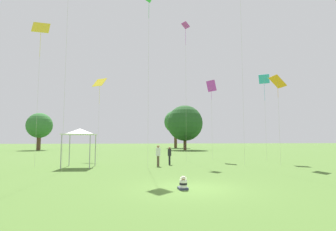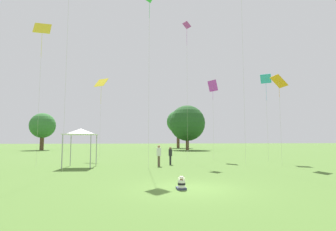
% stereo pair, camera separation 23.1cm
% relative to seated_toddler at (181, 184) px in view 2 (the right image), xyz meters
% --- Properties ---
extents(ground_plane, '(300.00, 300.00, 0.00)m').
position_rel_seated_toddler_xyz_m(ground_plane, '(0.40, 0.29, -0.24)').
color(ground_plane, '#4C702D').
extents(seated_toddler, '(0.42, 0.52, 0.60)m').
position_rel_seated_toddler_xyz_m(seated_toddler, '(0.00, 0.00, 0.00)').
color(seated_toddler, '#383D56').
rests_on(seated_toddler, ground).
extents(person_standing_0, '(0.37, 0.37, 1.58)m').
position_rel_seated_toddler_xyz_m(person_standing_0, '(1.34, 11.72, 0.70)').
color(person_standing_0, black).
rests_on(person_standing_0, ground).
extents(person_standing_1, '(0.50, 0.50, 1.76)m').
position_rel_seated_toddler_xyz_m(person_standing_1, '(0.17, 10.49, 0.81)').
color(person_standing_1, brown).
rests_on(person_standing_1, ground).
extents(canopy_tent, '(2.60, 2.60, 3.13)m').
position_rel_seated_toddler_xyz_m(canopy_tent, '(-6.28, 10.73, 2.60)').
color(canopy_tent, white).
rests_on(canopy_tent, ground).
extents(kite_0, '(0.97, 1.35, 7.82)m').
position_rel_seated_toddler_xyz_m(kite_0, '(10.64, 9.32, 7.00)').
color(kite_0, orange).
rests_on(kite_0, ground).
extents(kite_1, '(1.42, 0.89, 12.28)m').
position_rel_seated_toddler_xyz_m(kite_1, '(-9.80, 11.26, 11.22)').
color(kite_1, yellow).
rests_on(kite_1, ground).
extents(kite_2, '(1.76, 1.64, 9.63)m').
position_rel_seated_toddler_xyz_m(kite_2, '(-5.74, 20.19, 8.69)').
color(kite_2, yellow).
rests_on(kite_2, ground).
extents(kite_5, '(1.27, 1.17, 9.19)m').
position_rel_seated_toddler_xyz_m(kite_5, '(12.13, 14.16, 8.28)').
color(kite_5, '#339EDB').
rests_on(kite_5, ground).
extents(kite_6, '(0.96, 1.02, 15.24)m').
position_rel_seated_toddler_xyz_m(kite_6, '(3.87, 15.91, 13.81)').
color(kite_6, '#B738C6').
rests_on(kite_6, ground).
extents(kite_7, '(0.97, 1.29, 8.99)m').
position_rel_seated_toddler_xyz_m(kite_7, '(7.07, 16.82, 8.00)').
color(kite_7, '#B738C6').
rests_on(kite_7, ground).
extents(kite_8, '(1.18, 1.18, 14.76)m').
position_rel_seated_toddler_xyz_m(kite_8, '(-0.80, 9.37, 13.54)').
color(kite_8, green).
rests_on(kite_8, ground).
extents(distant_tree_0, '(5.47, 5.47, 8.12)m').
position_rel_seated_toddler_xyz_m(distant_tree_0, '(-21.26, 49.38, 5.08)').
color(distant_tree_0, brown).
rests_on(distant_tree_0, ground).
extents(distant_tree_1, '(6.32, 6.32, 10.42)m').
position_rel_seated_toddler_xyz_m(distant_tree_1, '(11.09, 59.85, 6.95)').
color(distant_tree_1, brown).
rests_on(distant_tree_1, ground).
extents(distant_tree_2, '(7.87, 7.87, 9.86)m').
position_rel_seated_toddler_xyz_m(distant_tree_2, '(10.36, 44.95, 5.67)').
color(distant_tree_2, brown).
rests_on(distant_tree_2, ground).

